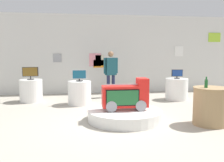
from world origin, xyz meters
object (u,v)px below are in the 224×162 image
(bottle_on_side_table, at_px, (206,83))
(shopper_browsing_near_truck, at_px, (111,71))
(tv_on_center_rear, at_px, (79,75))
(tv_on_right_rear, at_px, (30,73))
(display_pedestal_center_rear, at_px, (80,93))
(main_display_pedestal, at_px, (125,115))
(side_table_round, at_px, (210,106))
(display_pedestal_right_rear, at_px, (31,91))
(novelty_firetruck_tv, at_px, (126,97))
(tv_on_left_rear, at_px, (177,74))
(display_pedestal_left_rear, at_px, (177,89))

(bottle_on_side_table, xyz_separation_m, shopper_browsing_near_truck, (-1.59, 3.75, 0.03))
(tv_on_center_rear, bearing_deg, tv_on_right_rear, 156.20)
(tv_on_right_rear, bearing_deg, display_pedestal_center_rear, -23.68)
(main_display_pedestal, bearing_deg, side_table_round, -18.93)
(display_pedestal_center_rear, relative_size, tv_on_center_rear, 1.67)
(bottle_on_side_table, bearing_deg, main_display_pedestal, 158.78)
(display_pedestal_right_rear, relative_size, tv_on_right_rear, 1.47)
(bottle_on_side_table, bearing_deg, shopper_browsing_near_truck, 113.02)
(side_table_round, bearing_deg, tv_on_center_rear, 137.47)
(novelty_firetruck_tv, bearing_deg, tv_on_center_rear, 117.88)
(tv_on_left_rear, relative_size, tv_on_right_rear, 0.75)
(tv_on_left_rear, relative_size, tv_on_center_rear, 0.85)
(side_table_round, height_order, bottle_on_side_table, bottle_on_side_table)
(tv_on_center_rear, distance_m, display_pedestal_right_rear, 1.82)
(novelty_firetruck_tv, xyz_separation_m, display_pedestal_left_rear, (2.27, 2.35, -0.20))
(side_table_round, bearing_deg, display_pedestal_center_rear, 137.43)
(display_pedestal_right_rear, bearing_deg, display_pedestal_left_rear, -4.33)
(tv_on_left_rear, height_order, side_table_round, tv_on_left_rear)
(main_display_pedestal, height_order, display_pedestal_left_rear, display_pedestal_left_rear)
(display_pedestal_center_rear, height_order, tv_on_right_rear, tv_on_right_rear)
(display_pedestal_left_rear, xyz_separation_m, bottle_on_side_table, (-0.60, -3.00, 0.58))
(tv_on_center_rear, xyz_separation_m, display_pedestal_right_rear, (-1.59, 0.71, -0.55))
(display_pedestal_left_rear, height_order, tv_on_left_rear, tv_on_left_rear)
(tv_on_center_rear, xyz_separation_m, bottle_on_side_table, (2.73, -2.66, 0.03))
(tv_on_left_rear, height_order, tv_on_center_rear, tv_on_center_rear)
(shopper_browsing_near_truck, bearing_deg, tv_on_right_rear, -172.05)
(tv_on_left_rear, height_order, bottle_on_side_table, bottle_on_side_table)
(main_display_pedestal, bearing_deg, novelty_firetruck_tv, -18.18)
(display_pedestal_left_rear, height_order, side_table_round, side_table_round)
(bottle_on_side_table, bearing_deg, display_pedestal_center_rear, 135.70)
(side_table_round, height_order, shopper_browsing_near_truck, shopper_browsing_near_truck)
(tv_on_right_rear, distance_m, bottle_on_side_table, 5.48)
(tv_on_center_rear, bearing_deg, shopper_browsing_near_truck, 43.48)
(shopper_browsing_near_truck, bearing_deg, bottle_on_side_table, -66.98)
(display_pedestal_center_rear, xyz_separation_m, tv_on_center_rear, (-0.00, -0.00, 0.55))
(display_pedestal_left_rear, relative_size, display_pedestal_center_rear, 1.04)
(tv_on_left_rear, relative_size, side_table_round, 0.44)
(tv_on_right_rear, bearing_deg, display_pedestal_right_rear, 80.91)
(main_display_pedestal, bearing_deg, shopper_browsing_near_truck, 88.21)
(display_pedestal_left_rear, xyz_separation_m, tv_on_left_rear, (0.00, -0.00, 0.53))
(novelty_firetruck_tv, distance_m, display_pedestal_right_rear, 3.81)
(display_pedestal_left_rear, xyz_separation_m, tv_on_center_rear, (-3.34, -0.33, 0.55))
(tv_on_center_rear, relative_size, tv_on_right_rear, 0.88)
(novelty_firetruck_tv, xyz_separation_m, bottle_on_side_table, (1.67, -0.65, 0.38))
(display_pedestal_center_rear, height_order, shopper_browsing_near_truck, shopper_browsing_near_truck)
(side_table_round, bearing_deg, display_pedestal_right_rear, 143.18)
(display_pedestal_left_rear, bearing_deg, side_table_round, -98.91)
(tv_on_left_rear, distance_m, side_table_round, 3.03)
(tv_on_left_rear, bearing_deg, display_pedestal_left_rear, 98.90)
(display_pedestal_right_rear, xyz_separation_m, bottle_on_side_table, (4.32, -3.37, 0.58))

